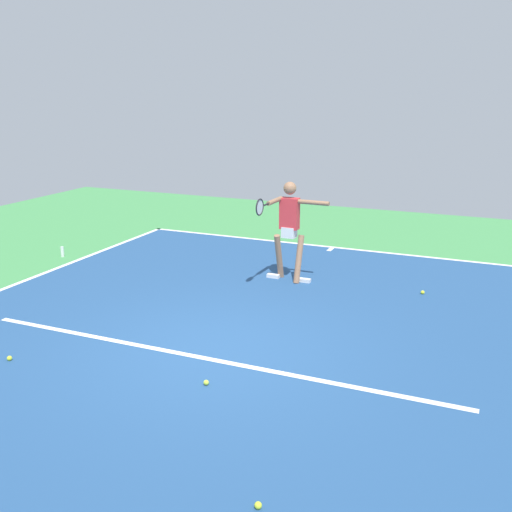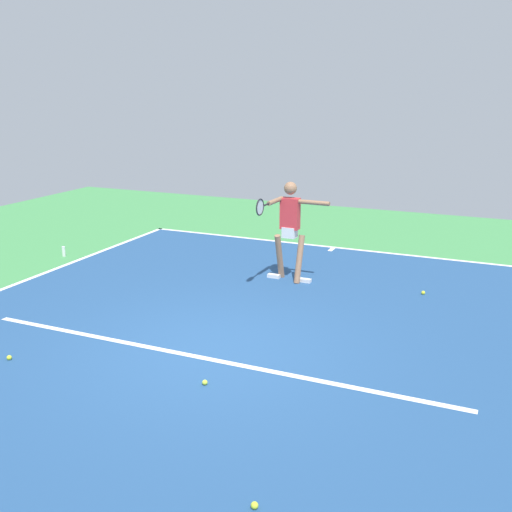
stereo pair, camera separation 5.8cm
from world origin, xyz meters
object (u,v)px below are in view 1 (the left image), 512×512
at_px(tennis_ball_centre_court, 9,358).
at_px(tennis_ball_by_sideline, 258,505).
at_px(tennis_ball_near_player, 206,383).
at_px(water_bottle, 62,252).
at_px(tennis_ball_near_service_line, 423,292).
at_px(tennis_player, 289,224).

bearing_deg(tennis_ball_centre_court, tennis_ball_by_sideline, 161.88).
relative_size(tennis_ball_near_player, tennis_ball_by_sideline, 1.00).
bearing_deg(water_bottle, tennis_ball_near_service_line, -175.62).
height_order(tennis_player, tennis_ball_near_service_line, tennis_player).
xyz_separation_m(tennis_ball_near_player, tennis_ball_centre_court, (2.70, 0.43, 0.00)).
bearing_deg(tennis_ball_centre_court, tennis_ball_near_player, -171.03).
distance_m(tennis_ball_near_player, water_bottle, 6.72).
height_order(tennis_ball_near_player, tennis_ball_near_service_line, same).
xyz_separation_m(tennis_ball_centre_court, tennis_ball_near_service_line, (-4.62, -4.86, 0.00)).
bearing_deg(tennis_ball_by_sideline, tennis_ball_near_service_line, -94.40).
relative_size(tennis_ball_by_sideline, tennis_ball_near_service_line, 1.00).
bearing_deg(tennis_ball_by_sideline, tennis_ball_centre_court, -18.12).
xyz_separation_m(tennis_ball_by_sideline, tennis_ball_near_service_line, (-0.48, -6.22, 0.00)).
distance_m(tennis_ball_near_player, tennis_ball_near_service_line, 4.83).
bearing_deg(tennis_player, water_bottle, 5.97).
distance_m(tennis_ball_near_player, tennis_ball_centre_court, 2.74).
relative_size(tennis_player, tennis_ball_centre_court, 28.26).
height_order(tennis_player, tennis_ball_near_player, tennis_player).
relative_size(tennis_ball_near_player, tennis_ball_near_service_line, 1.00).
relative_size(tennis_ball_by_sideline, water_bottle, 0.30).
bearing_deg(tennis_ball_near_service_line, water_bottle, 4.38).
distance_m(tennis_player, water_bottle, 5.10).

